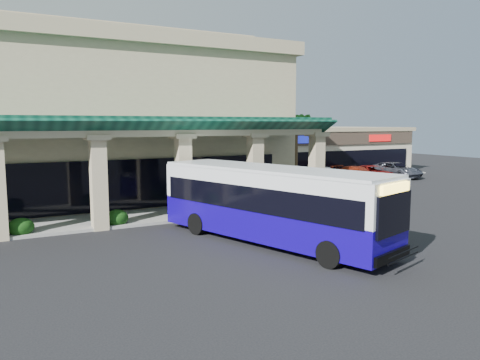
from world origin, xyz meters
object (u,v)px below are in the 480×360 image
car_white (323,176)px  car_gray (372,173)px  car_silver (294,178)px  transit_bus (270,205)px  car_red (359,174)px  car_extra (396,170)px  pedestrian (372,212)px

car_white → car_gray: car_white is taller
car_silver → car_white: size_ratio=1.05×
car_silver → car_white: 3.62m
transit_bus → car_white: bearing=28.3°
car_gray → car_red: bearing=-163.0°
car_red → car_extra: bearing=-6.0°
transit_bus → car_white: transit_bus is taller
car_silver → car_red: bearing=3.5°
car_red → car_gray: bearing=-10.0°
car_white → car_gray: (5.42, -0.34, -0.01)m
car_gray → car_white: bearing=-173.5°
pedestrian → car_silver: 15.74m
car_silver → car_extra: (13.07, 1.19, -0.03)m
transit_bus → car_silver: 18.45m
transit_bus → car_red: transit_bus is taller
car_gray → pedestrian: bearing=-123.9°
car_gray → car_extra: 4.18m
pedestrian → car_white: 17.84m
pedestrian → car_extra: 24.48m
transit_bus → pedestrian: size_ratio=6.76×
car_red → car_extra: car_extra is taller
pedestrian → car_white: pedestrian is taller
transit_bus → car_gray: size_ratio=2.36×
car_silver → car_extra: car_silver is taller
car_silver → car_gray: car_silver is taller
car_red → car_gray: 1.83m
car_red → car_gray: car_red is taller
car_extra → transit_bus: bearing=-149.0°
car_silver → car_gray: size_ratio=0.90×
transit_bus → car_extra: transit_bus is taller
car_silver → car_extra: 13.13m
transit_bus → car_white: (14.94, 15.12, -0.97)m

